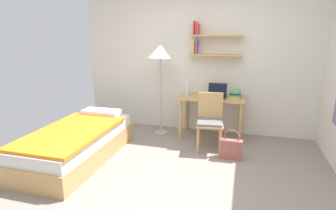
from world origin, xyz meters
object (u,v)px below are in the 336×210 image
at_px(standing_lamp, 160,55).
at_px(book_stack, 235,94).
at_px(handbag, 231,148).
at_px(laptop, 217,94).
at_px(desk_chair, 210,119).
at_px(water_bottle, 187,89).
at_px(desk, 212,104).
at_px(bed, 78,143).

height_order(standing_lamp, book_stack, standing_lamp).
relative_size(book_stack, handbag, 0.52).
height_order(laptop, handbag, laptop).
distance_m(desk_chair, handbag, 0.56).
relative_size(water_bottle, handbag, 0.53).
xyz_separation_m(desk_chair, water_bottle, (-0.46, 0.47, 0.36)).
bearing_deg(laptop, standing_lamp, -174.78).
height_order(desk, laptop, laptop).
bearing_deg(bed, desk, 38.83).
relative_size(desk, laptop, 3.41).
bearing_deg(book_stack, water_bottle, -174.33).
bearing_deg(water_bottle, standing_lamp, -175.11).
height_order(desk, standing_lamp, standing_lamp).
relative_size(bed, handbag, 4.27).
xyz_separation_m(bed, standing_lamp, (0.85, 1.32, 1.17)).
bearing_deg(desk, handbag, -64.06).
bearing_deg(desk_chair, water_bottle, 134.72).
relative_size(desk_chair, laptop, 2.77).
bearing_deg(water_bottle, bed, -134.13).
relative_size(desk_chair, handbag, 1.97).
bearing_deg(book_stack, laptop, -174.07).
height_order(laptop, book_stack, laptop).
bearing_deg(handbag, desk_chair, 141.14).
xyz_separation_m(bed, water_bottle, (1.32, 1.36, 0.61)).
bearing_deg(desk_chair, desk, 93.92).
bearing_deg(desk, water_bottle, -173.68).
relative_size(laptop, book_stack, 1.38).
bearing_deg(bed, desk_chair, 26.54).
distance_m(bed, handbag, 2.22).
bearing_deg(bed, standing_lamp, 57.11).
bearing_deg(handbag, laptop, 111.12).
xyz_separation_m(laptop, water_bottle, (-0.51, -0.05, 0.06)).
xyz_separation_m(bed, handbag, (2.14, 0.60, -0.08)).
relative_size(desk, handbag, 2.43).
xyz_separation_m(desk_chair, book_stack, (0.34, 0.55, 0.30)).
distance_m(desk, handbag, 1.00).
height_order(desk, handbag, desk).
height_order(bed, desk_chair, desk_chair).
xyz_separation_m(desk, standing_lamp, (-0.89, -0.09, 0.81)).
bearing_deg(desk, laptop, 1.17).
relative_size(standing_lamp, handbag, 3.56).
bearing_deg(standing_lamp, handbag, -29.10).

